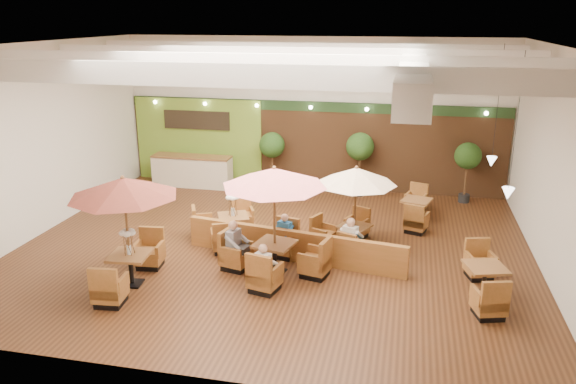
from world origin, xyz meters
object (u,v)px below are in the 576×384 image
(table_0, at_px, (125,203))
(diner_1, at_px, (284,231))
(table_5, at_px, (416,211))
(table_1, at_px, (274,202))
(topiary_0, at_px, (272,147))
(diner_4, at_px, (351,235))
(table_3, at_px, (225,224))
(table_2, at_px, (354,189))
(topiary_1, at_px, (360,149))
(diner_2, at_px, (235,241))
(diner_0, at_px, (264,262))
(booth_divider, at_px, (293,246))
(topiary_2, at_px, (468,158))
(table_4, at_px, (484,281))
(service_counter, at_px, (192,171))
(diner_3, at_px, (351,236))

(table_0, height_order, diner_1, table_0)
(table_5, bearing_deg, diner_1, -117.48)
(table_1, distance_m, topiary_0, 7.04)
(diner_4, bearing_deg, table_1, -130.53)
(table_1, bearing_deg, table_3, 148.96)
(table_2, bearing_deg, topiary_1, 117.01)
(diner_2, bearing_deg, topiary_1, 173.16)
(table_5, relative_size, topiary_0, 1.21)
(table_2, relative_size, diner_0, 3.34)
(booth_divider, bearing_deg, diner_2, -139.39)
(topiary_2, height_order, diner_2, topiary_2)
(diner_2, bearing_deg, diner_1, 148.09)
(table_4, distance_m, diner_4, 3.47)
(diner_1, xyz_separation_m, diner_4, (1.79, 0.05, 0.02))
(service_counter, height_order, table_1, table_1)
(table_1, distance_m, diner_4, 2.38)
(table_4, xyz_separation_m, diner_3, (-3.21, 1.25, 0.36))
(table_0, height_order, table_3, table_0)
(topiary_1, bearing_deg, table_4, -63.07)
(table_2, bearing_deg, table_4, -9.31)
(booth_divider, height_order, topiary_0, topiary_0)
(topiary_1, relative_size, diner_1, 3.12)
(table_5, xyz_separation_m, diner_3, (-1.68, -3.42, 0.37))
(table_0, relative_size, topiary_1, 1.20)
(topiary_1, bearing_deg, diner_0, -100.49)
(table_4, distance_m, table_5, 4.91)
(table_0, bearing_deg, table_1, 16.72)
(topiary_1, distance_m, diner_3, 5.84)
(service_counter, xyz_separation_m, table_1, (4.80, -6.62, 1.30))
(table_3, height_order, table_5, table_3)
(table_1, xyz_separation_m, table_3, (-1.92, 1.87, -1.44))
(table_1, xyz_separation_m, topiary_2, (5.11, 6.82, -0.32))
(table_2, bearing_deg, topiary_0, 149.14)
(diner_0, relative_size, diner_2, 0.89)
(table_5, xyz_separation_m, topiary_2, (1.64, 2.33, 1.21))
(table_0, xyz_separation_m, diner_4, (5.01, 2.44, -1.32))
(booth_divider, relative_size, table_5, 2.32)
(topiary_2, relative_size, diner_2, 2.51)
(booth_divider, bearing_deg, diner_1, 153.56)
(table_1, bearing_deg, topiary_0, 117.54)
(topiary_0, bearing_deg, table_4, -46.04)
(table_2, height_order, table_3, table_2)
(topiary_1, bearing_deg, service_counter, -178.17)
(topiary_1, bearing_deg, diner_1, -104.06)
(table_4, relative_size, topiary_1, 1.17)
(table_3, bearing_deg, diner_2, -88.52)
(table_0, xyz_separation_m, table_4, (8.22, 1.20, -1.71))
(table_3, height_order, diner_3, table_3)
(topiary_1, xyz_separation_m, diner_1, (-1.45, -5.79, -0.97))
(topiary_0, bearing_deg, diner_0, -77.49)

